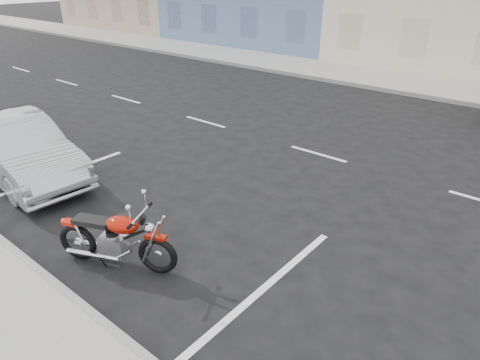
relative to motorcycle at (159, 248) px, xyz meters
The scene contains 5 objects.
ground 5.93m from the motorcycle, 75.66° to the left, with size 120.00×120.00×0.00m, color black.
sidewalk_far 14.86m from the motorcycle, 103.76° to the left, with size 80.00×3.40×0.15m, color gray.
curb_far 13.22m from the motorcycle, 105.52° to the left, with size 80.00×0.12×0.16m, color gray.
motorcycle is the anchor object (origin of this frame).
sedan_silver 4.99m from the motorcycle, behind, with size 1.46×4.17×1.38m, color #ACAFB4.
Camera 1 is at (2.90, -9.06, 4.28)m, focal length 32.00 mm.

